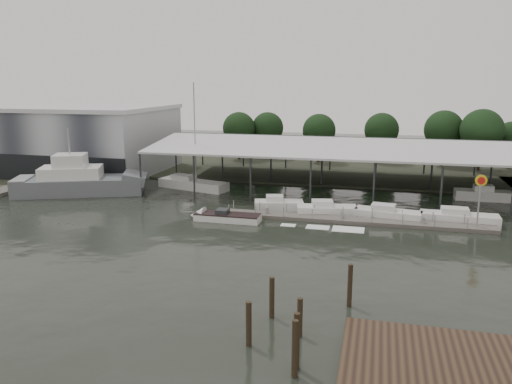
% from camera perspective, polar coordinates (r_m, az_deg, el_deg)
% --- Properties ---
extents(ground, '(200.00, 200.00, 0.00)m').
position_cam_1_polar(ground, '(46.37, -8.81, -5.53)').
color(ground, black).
rests_on(ground, ground).
extents(land_strip_far, '(140.00, 30.00, 0.30)m').
position_cam_1_polar(land_strip_far, '(85.54, 2.07, 3.01)').
color(land_strip_far, '#3E4231').
rests_on(land_strip_far, ground).
extents(land_strip_west, '(20.00, 40.00, 0.30)m').
position_cam_1_polar(land_strip_west, '(92.04, -24.84, 2.53)').
color(land_strip_west, '#3E4231').
rests_on(land_strip_west, ground).
extents(storage_warehouse, '(24.50, 20.50, 10.50)m').
position_cam_1_polar(storage_warehouse, '(84.32, -18.78, 5.77)').
color(storage_warehouse, '#ACB1B7').
rests_on(storage_warehouse, ground).
extents(covered_boat_shed, '(58.24, 24.00, 6.96)m').
position_cam_1_polar(covered_boat_shed, '(69.03, 13.63, 5.43)').
color(covered_boat_shed, silver).
rests_on(covered_boat_shed, ground).
extents(trawler_dock, '(3.00, 18.00, 0.50)m').
position_cam_1_polar(trawler_dock, '(73.61, -26.46, 0.24)').
color(trawler_dock, '#656159').
rests_on(trawler_dock, ground).
extents(floating_dock, '(28.00, 2.00, 1.40)m').
position_cam_1_polar(floating_dock, '(52.53, 10.88, -3.22)').
color(floating_dock, '#656159').
rests_on(floating_dock, ground).
extents(shell_fuel_sign, '(1.10, 0.18, 5.55)m').
position_cam_1_polar(shell_fuel_sign, '(52.48, 24.24, 0.05)').
color(shell_fuel_sign, '#929497').
rests_on(shell_fuel_sign, ground).
extents(grey_trawler, '(17.17, 10.83, 8.84)m').
position_cam_1_polar(grey_trawler, '(68.27, -19.42, 1.11)').
color(grey_trawler, slate).
rests_on(grey_trawler, ground).
extents(white_sailboat, '(10.39, 5.29, 14.36)m').
position_cam_1_polar(white_sailboat, '(68.03, -7.31, 0.90)').
color(white_sailboat, white).
rests_on(white_sailboat, ground).
extents(speedboat_underway, '(18.57, 2.50, 2.00)m').
position_cam_1_polar(speedboat_underway, '(52.32, -3.93, -2.87)').
color(speedboat_underway, white).
rests_on(speedboat_underway, ground).
extents(moored_cruiser_0, '(5.84, 3.44, 1.70)m').
position_cam_1_polar(moored_cruiser_0, '(56.55, 2.55, -1.44)').
color(moored_cruiser_0, white).
rests_on(moored_cruiser_0, ground).
extents(moored_cruiser_1, '(6.70, 3.42, 1.70)m').
position_cam_1_polar(moored_cruiser_1, '(54.74, 8.01, -2.03)').
color(moored_cruiser_1, white).
rests_on(moored_cruiser_1, ground).
extents(moored_cruiser_2, '(7.10, 3.22, 1.70)m').
position_cam_1_polar(moored_cruiser_2, '(54.28, 14.76, -2.45)').
color(moored_cruiser_2, white).
rests_on(moored_cruiser_2, ground).
extents(moored_cruiser_3, '(7.68, 2.48, 1.70)m').
position_cam_1_polar(moored_cruiser_3, '(55.14, 22.15, -2.75)').
color(moored_cruiser_3, white).
rests_on(moored_cruiser_3, ground).
extents(mooring_pilings, '(5.38, 8.99, 3.65)m').
position_cam_1_polar(mooring_pilings, '(28.93, 4.54, -14.63)').
color(mooring_pilings, '#35281A').
rests_on(mooring_pilings, ground).
extents(horizon_tree_line, '(68.28, 11.05, 10.04)m').
position_cam_1_polar(horizon_tree_line, '(88.58, 17.58, 6.57)').
color(horizon_tree_line, '#312116').
rests_on(horizon_tree_line, ground).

